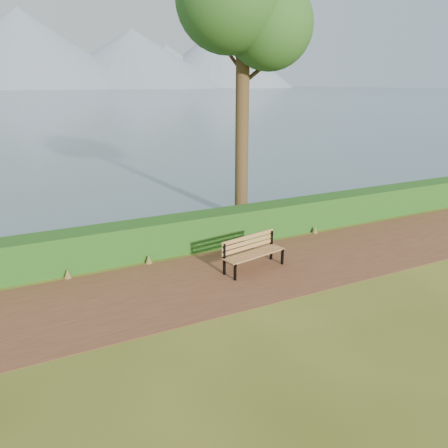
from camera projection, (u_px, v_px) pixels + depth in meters
ground at (218, 285)px, 10.57m from camera, size 140.00×140.00×0.00m
path at (213, 280)px, 10.82m from camera, size 40.00×3.40×0.01m
hedge at (179, 234)px, 12.62m from camera, size 32.00×0.85×1.00m
water at (4, 92)px, 231.57m from camera, size 700.00×510.00×0.00m
bench at (252, 250)px, 11.37m from camera, size 1.82×0.85×0.88m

